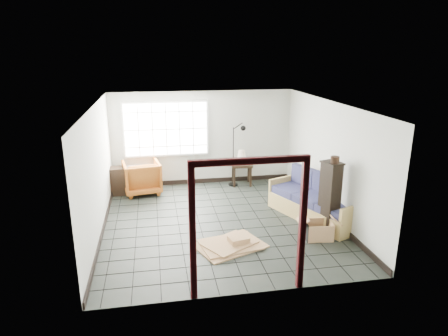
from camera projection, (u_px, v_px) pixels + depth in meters
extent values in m
plane|color=black|center=(219.00, 222.00, 8.86)|extent=(5.50, 5.50, 0.00)
cube|color=beige|center=(203.00, 138.00, 11.08)|extent=(5.00, 0.02, 2.60)
cube|color=beige|center=(250.00, 217.00, 5.89)|extent=(5.00, 0.02, 2.60)
cube|color=beige|center=(97.00, 172.00, 8.06)|extent=(0.02, 5.50, 2.60)
cube|color=beige|center=(329.00, 160.00, 8.91)|extent=(0.02, 5.50, 2.60)
cube|color=white|center=(219.00, 104.00, 8.11)|extent=(5.00, 5.50, 0.02)
cube|color=black|center=(204.00, 181.00, 11.41)|extent=(4.95, 0.03, 0.12)
cube|color=black|center=(104.00, 228.00, 8.42)|extent=(0.03, 5.45, 0.12)
cube|color=black|center=(324.00, 211.00, 9.26)|extent=(0.03, 5.45, 0.12)
cube|color=silver|center=(166.00, 129.00, 10.78)|extent=(2.32, 0.06, 1.52)
cube|color=white|center=(166.00, 129.00, 10.74)|extent=(2.20, 0.02, 1.40)
cube|color=#3C0D10|center=(193.00, 236.00, 5.87)|extent=(0.10, 0.08, 2.10)
cube|color=#3C0D10|center=(302.00, 227.00, 6.15)|extent=(0.10, 0.08, 2.10)
cube|color=#3C0D10|center=(250.00, 161.00, 5.69)|extent=(1.80, 0.08, 0.10)
cube|color=#9C8146|center=(314.00, 210.00, 9.00)|extent=(1.60, 2.29, 0.38)
cube|color=#9C8146|center=(354.00, 221.00, 8.08)|extent=(0.81, 0.39, 0.68)
cube|color=#9C8146|center=(283.00, 190.00, 9.84)|extent=(0.81, 0.39, 0.68)
cube|color=#9C8146|center=(328.00, 190.00, 9.09)|extent=(0.90, 1.99, 0.74)
cube|color=#19223F|center=(339.00, 209.00, 8.35)|extent=(0.97, 0.92, 0.17)
cube|color=#19223F|center=(350.00, 195.00, 8.44)|extent=(0.40, 0.68, 0.55)
cube|color=#19223F|center=(314.00, 199.00, 8.91)|extent=(0.97, 0.92, 0.17)
cube|color=#19223F|center=(325.00, 186.00, 9.00)|extent=(0.40, 0.68, 0.55)
cube|color=#19223F|center=(293.00, 190.00, 9.48)|extent=(0.97, 0.92, 0.17)
cube|color=#19223F|center=(303.00, 177.00, 9.56)|extent=(0.40, 0.68, 0.55)
imported|color=#8D3814|center=(142.00, 176.00, 10.51)|extent=(1.05, 1.00, 0.95)
cube|color=black|center=(242.00, 164.00, 11.13)|extent=(0.63, 0.63, 0.07)
cube|color=black|center=(234.00, 177.00, 10.99)|extent=(0.06, 0.06, 0.56)
cube|color=black|center=(251.00, 177.00, 11.01)|extent=(0.06, 0.06, 0.56)
cube|color=black|center=(233.00, 173.00, 11.42)|extent=(0.06, 0.06, 0.56)
cube|color=black|center=(249.00, 172.00, 11.44)|extent=(0.06, 0.06, 0.56)
cylinder|color=black|center=(241.00, 161.00, 11.11)|extent=(0.12, 0.12, 0.13)
cylinder|color=black|center=(242.00, 157.00, 11.08)|extent=(0.03, 0.03, 0.09)
cone|color=#F3DEC6|center=(242.00, 154.00, 11.05)|extent=(0.31, 0.31, 0.18)
cube|color=silver|center=(241.00, 161.00, 11.16)|extent=(0.27, 0.22, 0.10)
cylinder|color=black|center=(237.00, 161.00, 11.13)|extent=(0.02, 0.06, 0.06)
cylinder|color=black|center=(233.00, 184.00, 11.25)|extent=(0.36, 0.36, 0.03)
cylinder|color=black|center=(233.00, 156.00, 11.02)|extent=(0.03, 0.03, 1.62)
cylinder|color=black|center=(238.00, 126.00, 10.80)|extent=(0.26, 0.13, 0.15)
sphere|color=black|center=(243.00, 128.00, 10.84)|extent=(0.19, 0.19, 0.15)
cube|color=black|center=(125.00, 181.00, 10.47)|extent=(0.94, 0.38, 0.73)
cube|color=black|center=(125.00, 180.00, 10.47)|extent=(0.88, 0.32, 0.03)
cube|color=black|center=(330.00, 198.00, 8.18)|extent=(0.38, 0.44, 1.50)
cube|color=black|center=(332.00, 163.00, 7.96)|extent=(0.42, 0.49, 0.04)
cylinder|color=black|center=(335.00, 160.00, 7.87)|extent=(0.19, 0.19, 0.13)
cube|color=#A87B51|center=(318.00, 237.00, 8.09)|extent=(0.56, 0.47, 0.02)
cube|color=black|center=(306.00, 230.00, 8.03)|extent=(0.07, 0.41, 0.35)
cube|color=#A87B51|center=(331.00, 230.00, 8.06)|extent=(0.07, 0.41, 0.35)
cube|color=#A87B51|center=(321.00, 235.00, 7.85)|extent=(0.51, 0.08, 0.35)
cube|color=#A87B51|center=(315.00, 226.00, 8.24)|extent=(0.51, 0.08, 0.35)
cube|color=#A87B51|center=(303.00, 220.00, 7.96)|extent=(0.24, 0.43, 0.14)
cube|color=#A87B51|center=(335.00, 219.00, 8.00)|extent=(0.24, 0.43, 0.14)
cube|color=#A87B51|center=(230.00, 246.00, 7.75)|extent=(1.51, 1.31, 0.03)
cube|color=#A87B51|center=(230.00, 244.00, 7.75)|extent=(1.24, 1.02, 0.03)
cube|color=#A87B51|center=(230.00, 243.00, 7.74)|extent=(1.16, 1.08, 0.03)
cube|color=#A87B51|center=(238.00, 239.00, 7.75)|extent=(0.43, 0.37, 0.11)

